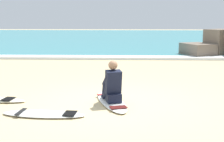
{
  "coord_description": "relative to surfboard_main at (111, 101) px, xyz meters",
  "views": [
    {
      "loc": [
        0.34,
        -7.57,
        2.03
      ],
      "look_at": [
        0.03,
        1.19,
        0.55
      ],
      "focal_mm": 53.4,
      "sensor_mm": 36.0,
      "label": 1
    }
  ],
  "objects": [
    {
      "name": "ground_plane",
      "position": [
        -0.06,
        0.02,
        -0.04
      ],
      "size": [
        80.0,
        80.0,
        0.0
      ],
      "primitive_type": "plane",
      "color": "#CCB584"
    },
    {
      "name": "sea",
      "position": [
        -0.06,
        21.66,
        0.01
      ],
      "size": [
        80.0,
        28.0,
        0.1
      ],
      "primitive_type": "cube",
      "color": "teal",
      "rests_on": "ground"
    },
    {
      "name": "breaking_foam",
      "position": [
        -0.06,
        7.96,
        0.02
      ],
      "size": [
        80.0,
        0.9,
        0.11
      ],
      "primitive_type": "cube",
      "color": "white",
      "rests_on": "ground"
    },
    {
      "name": "surfboard_main",
      "position": [
        0.0,
        0.0,
        0.0
      ],
      "size": [
        1.05,
        2.12,
        0.08
      ],
      "color": "white",
      "rests_on": "ground"
    },
    {
      "name": "surfer_seated",
      "position": [
        0.03,
        -0.11,
        0.4
      ],
      "size": [
        0.52,
        0.77,
        0.95
      ],
      "color": "black",
      "rests_on": "surfboard_main"
    },
    {
      "name": "surfboard_spare_near",
      "position": [
        -1.34,
        -1.07,
        0.0
      ],
      "size": [
        1.76,
        0.66,
        0.08
      ],
      "color": "white",
      "rests_on": "ground"
    }
  ]
}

